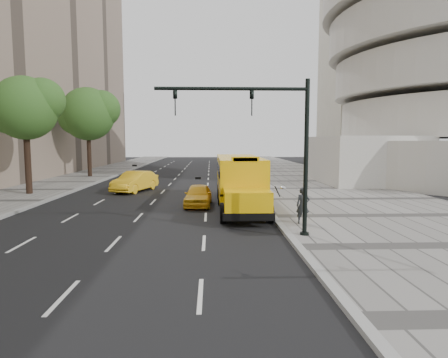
{
  "coord_description": "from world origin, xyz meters",
  "views": [
    {
      "loc": [
        2.79,
        -24.32,
        3.96
      ],
      "look_at": [
        3.5,
        -4.0,
        1.9
      ],
      "focal_mm": 30.0,
      "sensor_mm": 36.0,
      "label": 1
    }
  ],
  "objects_px": {
    "school_bus": "(239,177)",
    "traffic_signal": "(271,138)",
    "tree_b": "(26,108)",
    "taxi_far": "(135,181)",
    "tree_c": "(89,114)",
    "pedestrian": "(303,206)",
    "taxi_near": "(198,195)"
  },
  "relations": [
    {
      "from": "traffic_signal",
      "to": "tree_c",
      "type": "bearing_deg",
      "value": 120.44
    },
    {
      "from": "tree_b",
      "to": "taxi_far",
      "type": "bearing_deg",
      "value": 15.4
    },
    {
      "from": "tree_c",
      "to": "traffic_signal",
      "type": "xyz_separation_m",
      "value": [
        15.58,
        -26.52,
        -2.84
      ]
    },
    {
      "from": "pedestrian",
      "to": "traffic_signal",
      "type": "xyz_separation_m",
      "value": [
        -1.84,
        -2.08,
        3.1
      ]
    },
    {
      "from": "taxi_near",
      "to": "taxi_far",
      "type": "bearing_deg",
      "value": 130.13
    },
    {
      "from": "taxi_near",
      "to": "traffic_signal",
      "type": "bearing_deg",
      "value": -65.51
    },
    {
      "from": "pedestrian",
      "to": "taxi_near",
      "type": "bearing_deg",
      "value": 136.77
    },
    {
      "from": "tree_c",
      "to": "school_bus",
      "type": "height_order",
      "value": "tree_c"
    },
    {
      "from": "tree_c",
      "to": "school_bus",
      "type": "relative_size",
      "value": 0.84
    },
    {
      "from": "school_bus",
      "to": "pedestrian",
      "type": "height_order",
      "value": "school_bus"
    },
    {
      "from": "school_bus",
      "to": "traffic_signal",
      "type": "height_order",
      "value": "traffic_signal"
    },
    {
      "from": "pedestrian",
      "to": "traffic_signal",
      "type": "relative_size",
      "value": 0.26
    },
    {
      "from": "tree_b",
      "to": "school_bus",
      "type": "height_order",
      "value": "tree_b"
    },
    {
      "from": "taxi_near",
      "to": "traffic_signal",
      "type": "distance_m",
      "value": 9.22
    },
    {
      "from": "tree_b",
      "to": "tree_c",
      "type": "distance_m",
      "value": 13.8
    },
    {
      "from": "pedestrian",
      "to": "traffic_signal",
      "type": "height_order",
      "value": "traffic_signal"
    },
    {
      "from": "tree_b",
      "to": "taxi_far",
      "type": "distance_m",
      "value": 9.31
    },
    {
      "from": "traffic_signal",
      "to": "taxi_far",
      "type": "bearing_deg",
      "value": 119.73
    },
    {
      "from": "taxi_far",
      "to": "pedestrian",
      "type": "distance_m",
      "value": 16.27
    },
    {
      "from": "tree_c",
      "to": "traffic_signal",
      "type": "distance_m",
      "value": 30.89
    },
    {
      "from": "tree_c",
      "to": "school_bus",
      "type": "xyz_separation_m",
      "value": [
        14.89,
        -18.67,
        -5.16
      ]
    },
    {
      "from": "taxi_far",
      "to": "taxi_near",
      "type": "bearing_deg",
      "value": -33.8
    },
    {
      "from": "taxi_far",
      "to": "pedestrian",
      "type": "height_order",
      "value": "pedestrian"
    },
    {
      "from": "traffic_signal",
      "to": "taxi_near",
      "type": "bearing_deg",
      "value": 111.91
    },
    {
      "from": "tree_b",
      "to": "tree_c",
      "type": "height_order",
      "value": "tree_c"
    },
    {
      "from": "taxi_near",
      "to": "traffic_signal",
      "type": "relative_size",
      "value": 0.61
    },
    {
      "from": "tree_b",
      "to": "school_bus",
      "type": "distance_m",
      "value": 16.35
    },
    {
      "from": "taxi_far",
      "to": "traffic_signal",
      "type": "bearing_deg",
      "value": -41.63
    },
    {
      "from": "taxi_far",
      "to": "traffic_signal",
      "type": "height_order",
      "value": "traffic_signal"
    },
    {
      "from": "pedestrian",
      "to": "taxi_far",
      "type": "bearing_deg",
      "value": 135.14
    },
    {
      "from": "tree_c",
      "to": "taxi_near",
      "type": "distance_m",
      "value": 23.2
    },
    {
      "from": "taxi_far",
      "to": "pedestrian",
      "type": "xyz_separation_m",
      "value": [
        10.25,
        -12.64,
        0.2
      ]
    }
  ]
}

